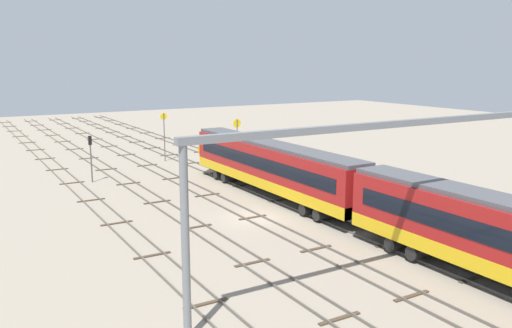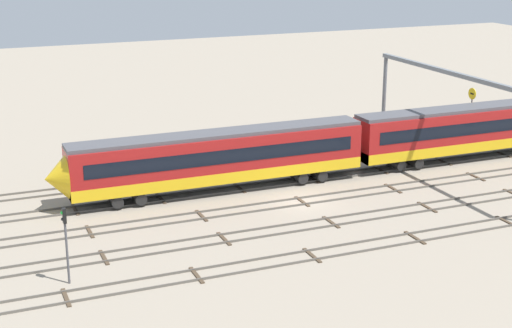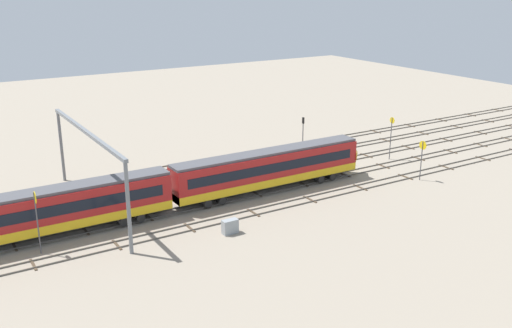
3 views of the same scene
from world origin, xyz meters
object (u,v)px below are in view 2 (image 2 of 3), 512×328
at_px(speed_sign_near_foreground, 471,109).
at_px(relay_cabinet, 288,146).
at_px(signal_light_trackside_approach, 66,235).
at_px(overhead_gantry, 462,98).

relative_size(speed_sign_near_foreground, relay_cabinet, 3.79).
distance_m(speed_sign_near_foreground, signal_light_trackside_approach, 43.18).
relative_size(speed_sign_near_foreground, signal_light_trackside_approach, 1.26).
height_order(overhead_gantry, signal_light_trackside_approach, overhead_gantry).
bearing_deg(signal_light_trackside_approach, speed_sign_near_foreground, -159.29).
distance_m(overhead_gantry, signal_light_trackside_approach, 34.53).
relative_size(overhead_gantry, speed_sign_near_foreground, 4.06).
distance_m(signal_light_trackside_approach, relay_cabinet, 31.41).
relative_size(signal_light_trackside_approach, relay_cabinet, 3.01).
distance_m(overhead_gantry, relay_cabinet, 17.19).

